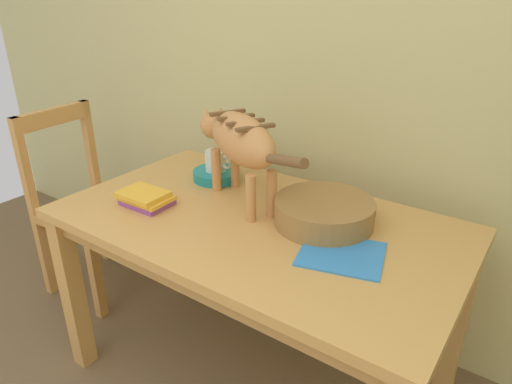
% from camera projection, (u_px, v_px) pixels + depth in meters
% --- Properties ---
extents(wall_rear, '(5.11, 0.11, 2.50)m').
position_uv_depth(wall_rear, '(354.00, 47.00, 1.76)').
color(wall_rear, '#D1C983').
rests_on(wall_rear, ground_plane).
extents(dining_table, '(1.39, 0.80, 0.73)m').
position_uv_depth(dining_table, '(256.00, 240.00, 1.61)').
color(dining_table, tan).
rests_on(dining_table, ground_plane).
extents(cat, '(0.64, 0.37, 0.33)m').
position_uv_depth(cat, '(239.00, 140.00, 1.61)').
color(cat, tan).
rests_on(cat, dining_table).
extents(saucer_bowl, '(0.19, 0.19, 0.04)m').
position_uv_depth(saucer_bowl, '(216.00, 175.00, 1.88)').
color(saucer_bowl, teal).
rests_on(saucer_bowl, dining_table).
extents(coffee_mug, '(0.13, 0.09, 0.09)m').
position_uv_depth(coffee_mug, '(216.00, 161.00, 1.85)').
color(coffee_mug, silver).
rests_on(coffee_mug, saucer_bowl).
extents(magazine, '(0.29, 0.27, 0.01)m').
position_uv_depth(magazine, '(342.00, 254.00, 1.35)').
color(magazine, '#3386D3').
rests_on(magazine, dining_table).
extents(book_stack, '(0.19, 0.14, 0.05)m').
position_uv_depth(book_stack, '(146.00, 198.00, 1.65)').
color(book_stack, '#934BA3').
rests_on(book_stack, dining_table).
extents(wicker_basket, '(0.34, 0.34, 0.09)m').
position_uv_depth(wicker_basket, '(324.00, 212.00, 1.52)').
color(wicker_basket, olive).
rests_on(wicker_basket, dining_table).
extents(wooden_chair_near, '(0.45, 0.45, 0.94)m').
position_uv_depth(wooden_chair_near, '(87.00, 206.00, 2.29)').
color(wooden_chair_near, tan).
rests_on(wooden_chair_near, ground_plane).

